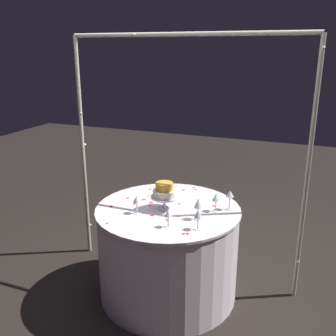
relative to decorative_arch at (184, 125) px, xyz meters
name	(u,v)px	position (x,y,z in m)	size (l,w,h in m)	color
ground_plane	(168,291)	(0.00, -0.35, -1.41)	(12.00, 12.00, 0.00)	black
decorative_arch	(184,125)	(0.00, 0.00, 0.00)	(2.10, 0.06, 2.16)	#B7B29E
main_table	(168,251)	(0.00, -0.35, -1.02)	(1.18, 1.18, 0.79)	white
tiered_cake	(164,192)	(-0.02, -0.38, -0.47)	(0.22, 0.22, 0.22)	silver
wine_glass_0	(168,214)	(0.13, -0.67, -0.52)	(0.06, 0.06, 0.14)	silver
wine_glass_1	(198,204)	(0.29, -0.46, -0.49)	(0.06, 0.06, 0.17)	silver
wine_glass_2	(216,198)	(0.37, -0.27, -0.51)	(0.06, 0.06, 0.15)	silver
wine_glass_3	(137,200)	(-0.19, -0.53, -0.51)	(0.06, 0.06, 0.15)	silver
wine_glass_4	(198,215)	(0.34, -0.63, -0.51)	(0.06, 0.06, 0.15)	silver
wine_glass_5	(230,195)	(0.47, -0.20, -0.49)	(0.06, 0.06, 0.16)	silver
cake_knife	(166,193)	(-0.13, -0.07, -0.62)	(0.23, 0.21, 0.01)	silver
rose_petal_0	(150,206)	(-0.15, -0.37, -0.62)	(0.03, 0.02, 0.00)	#E02D47
rose_petal_1	(151,202)	(-0.17, -0.30, -0.62)	(0.04, 0.03, 0.00)	#E02D47
rose_petal_2	(188,234)	(0.29, -0.72, -0.62)	(0.03, 0.02, 0.00)	#E02D47
rose_petal_3	(218,199)	(0.33, -0.03, -0.62)	(0.03, 0.02, 0.00)	#E02D47
rose_petal_4	(128,198)	(-0.40, -0.28, -0.62)	(0.03, 0.02, 0.00)	#E02D47
rose_petal_5	(179,204)	(0.06, -0.24, -0.62)	(0.03, 0.02, 0.00)	#E02D47
rose_petal_6	(194,188)	(0.05, 0.16, -0.62)	(0.03, 0.02, 0.00)	#E02D47
rose_petal_7	(107,223)	(-0.32, -0.78, -0.62)	(0.03, 0.02, 0.00)	#E02D47
rose_petal_8	(111,206)	(-0.45, -0.50, -0.62)	(0.04, 0.03, 0.00)	#E02D47
rose_petal_9	(214,206)	(0.34, -0.18, -0.62)	(0.03, 0.02, 0.00)	#E02D47
rose_petal_10	(183,234)	(0.26, -0.73, -0.62)	(0.03, 0.02, 0.00)	#E02D47
rose_petal_11	(138,200)	(-0.30, -0.29, -0.62)	(0.03, 0.02, 0.00)	#E02D47
rose_petal_12	(144,200)	(-0.26, -0.27, -0.62)	(0.04, 0.03, 0.00)	#E02D47
rose_petal_13	(167,220)	(0.08, -0.56, -0.62)	(0.03, 0.02, 0.00)	#E02D47
rose_petal_14	(183,190)	(-0.02, 0.08, -0.62)	(0.03, 0.02, 0.00)	#E02D47
rose_petal_15	(134,204)	(-0.29, -0.39, -0.62)	(0.03, 0.02, 0.00)	#E02D47
rose_petal_16	(196,190)	(0.08, 0.13, -0.62)	(0.03, 0.02, 0.00)	#E02D47
rose_petal_17	(151,203)	(-0.17, -0.31, -0.62)	(0.04, 0.02, 0.00)	#E02D47
rose_petal_18	(152,215)	(-0.06, -0.54, -0.62)	(0.04, 0.03, 0.00)	#E02D47
rose_petal_19	(198,204)	(0.20, -0.19, -0.62)	(0.03, 0.02, 0.00)	#E02D47
rose_petal_20	(150,189)	(-0.31, -0.01, -0.62)	(0.03, 0.02, 0.00)	#E02D47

